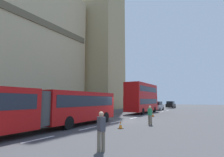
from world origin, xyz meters
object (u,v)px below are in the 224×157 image
at_px(double_decker_bus, 142,97).
at_px(pedestrian_near_cones, 101,130).
at_px(sedan_lead, 157,106).
at_px(traffic_cone_middle, 153,115).
at_px(pedestrian_by_kerb, 150,115).
at_px(articulated_bus, 34,107).
at_px(traffic_cone_west, 121,125).
at_px(sedan_trailing, 171,105).

relative_size(double_decker_bus, pedestrian_near_cones, 5.76).
bearing_deg(double_decker_bus, pedestrian_near_cones, -164.51).
bearing_deg(sedan_lead, traffic_cone_middle, -166.77).
bearing_deg(pedestrian_by_kerb, pedestrian_near_cones, -175.67).
height_order(double_decker_bus, pedestrian_by_kerb, double_decker_bus).
relative_size(articulated_bus, sedan_lead, 4.09).
height_order(pedestrian_near_cones, pedestrian_by_kerb, same).
height_order(sedan_lead, traffic_cone_west, sedan_lead).
relative_size(articulated_bus, double_decker_bus, 1.85).
bearing_deg(pedestrian_by_kerb, sedan_lead, 13.80).
distance_m(double_decker_bus, pedestrian_near_cones, 23.92).
height_order(articulated_bus, traffic_cone_middle, articulated_bus).
bearing_deg(traffic_cone_middle, traffic_cone_west, -176.08).
xyz_separation_m(articulated_bus, traffic_cone_middle, (15.59, -3.54, -1.46)).
bearing_deg(double_decker_bus, articulated_bus, -180.00).
height_order(double_decker_bus, traffic_cone_middle, double_decker_bus).
height_order(traffic_cone_west, traffic_cone_middle, same).
xyz_separation_m(double_decker_bus, sedan_trailing, (21.66, -0.27, -1.80)).
height_order(sedan_lead, traffic_cone_middle, sedan_lead).
xyz_separation_m(traffic_cone_middle, pedestrian_by_kerb, (-8.05, -2.14, 0.63)).
bearing_deg(articulated_bus, traffic_cone_middle, -12.79).
relative_size(articulated_bus, traffic_cone_west, 31.02).
bearing_deg(articulated_bus, pedestrian_by_kerb, -37.01).
bearing_deg(articulated_bus, sedan_lead, 0.31).
height_order(sedan_trailing, pedestrian_near_cones, sedan_trailing).
bearing_deg(pedestrian_near_cones, traffic_cone_west, 18.89).
relative_size(sedan_lead, traffic_cone_middle, 7.59).
xyz_separation_m(articulated_bus, sedan_lead, (31.34, 0.17, -0.83)).
distance_m(traffic_cone_west, traffic_cone_middle, 11.12).
bearing_deg(sedan_trailing, articulated_bus, 179.65).
xyz_separation_m(sedan_trailing, traffic_cone_west, (-38.59, -4.03, -0.63)).
bearing_deg(pedestrian_near_cones, double_decker_bus, 15.49).
distance_m(pedestrian_near_cones, pedestrian_by_kerb, 9.12).
height_order(articulated_bus, pedestrian_by_kerb, articulated_bus).
xyz_separation_m(sedan_lead, sedan_trailing, (11.75, -0.43, 0.00)).
bearing_deg(sedan_trailing, pedestrian_near_cones, -172.22).
distance_m(sedan_lead, pedestrian_by_kerb, 24.52).
distance_m(traffic_cone_west, pedestrian_near_cones, 6.43).
relative_size(sedan_lead, pedestrian_near_cones, 2.60).
relative_size(sedan_trailing, traffic_cone_west, 7.59).
relative_size(articulated_bus, pedestrian_by_kerb, 10.64).
relative_size(articulated_bus, sedan_trailing, 4.09).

